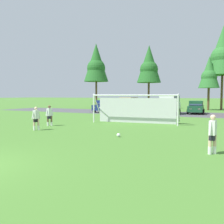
% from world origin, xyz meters
% --- Properties ---
extents(ground_plane, '(400.00, 400.00, 0.00)m').
position_xyz_m(ground_plane, '(0.00, 15.00, 0.00)').
color(ground_plane, '#477A2D').
extents(parking_lot_strip, '(52.00, 8.40, 0.01)m').
position_xyz_m(parking_lot_strip, '(0.00, 27.12, 0.00)').
color(parking_lot_strip, '#4C4C51').
rests_on(parking_lot_strip, ground).
extents(soccer_ball, '(0.22, 0.22, 0.22)m').
position_xyz_m(soccer_ball, '(2.44, 7.84, 0.11)').
color(soccer_ball, white).
rests_on(soccer_ball, ground).
extents(soccer_goal, '(7.56, 2.59, 2.57)m').
position_xyz_m(soccer_goal, '(0.98, 14.89, 1.29)').
color(soccer_goal, white).
rests_on(soccer_goal, ground).
extents(player_striker_near, '(0.36, 0.73, 1.64)m').
position_xyz_m(player_striker_near, '(-4.56, 10.13, 0.82)').
color(player_striker_near, brown).
rests_on(player_striker_near, ground).
extents(player_midfield_center, '(0.34, 0.73, 1.64)m').
position_xyz_m(player_midfield_center, '(-3.85, 7.87, 0.82)').
color(player_midfield_center, beige).
rests_on(player_midfield_center, ground).
extents(player_defender_far, '(0.32, 0.72, 1.64)m').
position_xyz_m(player_defender_far, '(7.57, 5.79, 0.82)').
color(player_defender_far, beige).
rests_on(player_defender_far, ground).
extents(parked_car_slot_far_left, '(2.08, 4.22, 1.72)m').
position_xyz_m(parked_car_slot_far_left, '(-7.85, 26.13, 0.88)').
color(parked_car_slot_far_left, navy).
rests_on(parked_car_slot_far_left, ground).
extents(parked_car_slot_left, '(2.16, 4.61, 2.16)m').
position_xyz_m(parked_car_slot_left, '(-4.48, 27.23, 1.11)').
color(parked_car_slot_left, tan).
rests_on(parked_car_slot_left, ground).
extents(parked_car_slot_center_left, '(2.09, 4.23, 1.72)m').
position_xyz_m(parked_car_slot_center_left, '(-2.01, 26.43, 0.88)').
color(parked_car_slot_center_left, black).
rests_on(parked_car_slot_center_left, ground).
extents(parked_car_slot_center, '(2.25, 4.83, 2.52)m').
position_xyz_m(parked_car_slot_center, '(1.61, 26.48, 1.34)').
color(parked_car_slot_center, silver).
rests_on(parked_car_slot_center, ground).
extents(parked_car_slot_center_right, '(2.15, 4.26, 1.72)m').
position_xyz_m(parked_car_slot_center_right, '(4.69, 28.31, 0.88)').
color(parked_car_slot_center_right, '#194C2D').
rests_on(parked_car_slot_center_right, ground).
extents(tree_left_edge, '(4.54, 4.54, 12.12)m').
position_xyz_m(tree_left_edge, '(-13.83, 34.53, 8.34)').
color(tree_left_edge, brown).
rests_on(tree_left_edge, ground).
extents(tree_mid_left, '(4.26, 4.26, 11.35)m').
position_xyz_m(tree_mid_left, '(-4.26, 36.67, 7.81)').
color(tree_mid_left, brown).
rests_on(tree_mid_left, ground).
extents(tree_center_back, '(3.30, 3.30, 8.80)m').
position_xyz_m(tree_center_back, '(5.71, 37.22, 6.04)').
color(tree_center_back, brown).
rests_on(tree_center_back, ground).
extents(tree_mid_right, '(5.25, 5.25, 14.01)m').
position_xyz_m(tree_mid_right, '(7.66, 39.10, 9.65)').
color(tree_mid_right, brown).
rests_on(tree_mid_right, ground).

